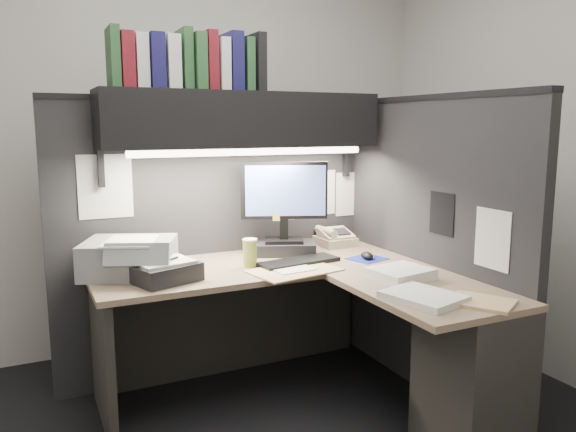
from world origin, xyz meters
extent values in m
cube|color=beige|center=(0.00, 1.50, 1.35)|extent=(3.50, 0.04, 2.70)
cube|color=beige|center=(1.75, 0.00, 1.35)|extent=(0.04, 3.00, 2.70)
cube|color=black|center=(0.03, 0.93, 0.80)|extent=(1.90, 0.06, 1.60)
cube|color=black|center=(0.98, 0.18, 0.80)|extent=(0.06, 1.50, 1.60)
cube|color=#8C7459|center=(0.10, 0.56, 0.71)|extent=(1.70, 0.68, 0.03)
cube|color=#8C7459|center=(0.65, -0.21, 0.71)|extent=(0.60, 0.85, 0.03)
cube|color=#2A2825|center=(0.10, 0.86, 0.35)|extent=(1.61, 0.02, 0.70)
cube|color=#2A2825|center=(-0.70, 0.56, 0.35)|extent=(0.04, 0.61, 0.70)
cube|color=#2A2825|center=(0.75, -0.43, 0.35)|extent=(0.38, 0.40, 0.70)
cube|color=black|center=(0.12, 0.75, 1.50)|extent=(1.55, 0.34, 0.30)
cylinder|color=white|center=(0.12, 0.61, 1.33)|extent=(1.32, 0.04, 0.04)
cube|color=black|center=(0.35, 0.70, 0.76)|extent=(0.41, 0.34, 0.07)
cube|color=black|center=(0.35, 0.70, 0.88)|extent=(0.06, 0.06, 0.12)
cube|color=black|center=(0.35, 0.69, 1.10)|extent=(0.47, 0.22, 0.33)
cube|color=#5E77CE|center=(0.35, 0.68, 1.10)|extent=(0.42, 0.18, 0.29)
cube|color=black|center=(0.32, 0.45, 0.74)|extent=(0.47, 0.21, 0.02)
cube|color=navy|center=(0.72, 0.38, 0.73)|extent=(0.23, 0.22, 0.00)
ellipsoid|color=black|center=(0.71, 0.37, 0.75)|extent=(0.09, 0.12, 0.04)
cube|color=beige|center=(0.74, 0.77, 0.77)|extent=(0.21, 0.22, 0.09)
cylinder|color=#D2D054|center=(0.07, 0.51, 0.80)|extent=(0.08, 0.08, 0.14)
cube|color=gray|center=(-0.54, 0.63, 0.82)|extent=(0.54, 0.51, 0.17)
cube|color=black|center=(-0.41, 0.42, 0.77)|extent=(0.36, 0.33, 0.09)
cube|color=tan|center=(0.23, 0.32, 0.73)|extent=(0.49, 0.36, 0.01)
cube|color=white|center=(0.64, -0.03, 0.76)|extent=(0.31, 0.27, 0.05)
cube|color=white|center=(0.52, -0.36, 0.75)|extent=(0.32, 0.36, 0.03)
cube|color=tan|center=(0.71, -0.50, 0.74)|extent=(0.31, 0.32, 0.01)
cube|color=#2A552D|center=(-0.55, 0.76, 1.80)|extent=(0.05, 0.22, 0.29)
cube|color=maroon|center=(-0.49, 0.75, 1.78)|extent=(0.06, 0.22, 0.27)
cube|color=white|center=(-0.42, 0.77, 1.78)|extent=(0.06, 0.22, 0.27)
cube|color=#18164D|center=(-0.35, 0.75, 1.79)|extent=(0.07, 0.22, 0.27)
cube|color=white|center=(-0.27, 0.76, 1.79)|extent=(0.07, 0.22, 0.27)
cube|color=#2A552D|center=(-0.19, 0.76, 1.80)|extent=(0.05, 0.22, 0.31)
cube|color=#2A552D|center=(-0.13, 0.74, 1.79)|extent=(0.06, 0.22, 0.29)
cube|color=maroon|center=(-0.06, 0.76, 1.80)|extent=(0.05, 0.22, 0.30)
cube|color=white|center=(0.00, 0.75, 1.79)|extent=(0.06, 0.22, 0.27)
cube|color=#18164D|center=(0.07, 0.75, 1.80)|extent=(0.07, 0.22, 0.31)
cube|color=#2A552D|center=(0.14, 0.77, 1.79)|extent=(0.05, 0.22, 0.28)
cube|color=black|center=(0.20, 0.75, 1.80)|extent=(0.05, 0.22, 0.31)
cube|color=white|center=(0.70, 0.90, 1.05)|extent=(0.21, 0.00, 0.28)
cube|color=white|center=(0.92, 0.90, 1.03)|extent=(0.21, 0.00, 0.28)
cube|color=white|center=(-0.60, 0.90, 1.15)|extent=(0.28, 0.00, 0.34)
cube|color=black|center=(0.95, 0.04, 1.02)|extent=(0.00, 0.18, 0.22)
cube|color=white|center=(0.95, -0.31, 0.95)|extent=(0.00, 0.21, 0.28)
camera|label=1|loc=(-1.00, -2.19, 1.47)|focal=35.00mm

